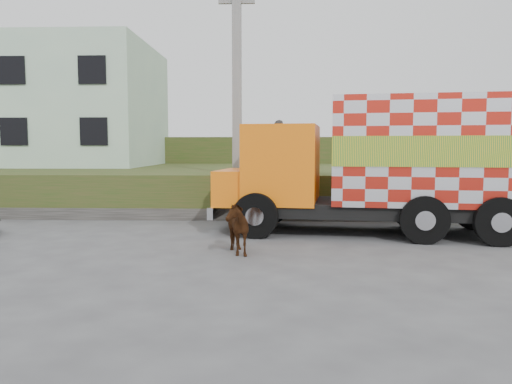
{
  "coord_description": "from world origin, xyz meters",
  "views": [
    {
      "loc": [
        0.29,
        -12.27,
        2.43
      ],
      "look_at": [
        -0.19,
        0.24,
        1.3
      ],
      "focal_mm": 35.0,
      "sensor_mm": 36.0,
      "label": 1
    }
  ],
  "objects_px": {
    "cargo_truck": "(385,165)",
    "pedestrian": "(278,146)",
    "cow": "(233,227)",
    "utility_pole": "(237,98)"
  },
  "relations": [
    {
      "from": "cargo_truck",
      "to": "pedestrian",
      "type": "bearing_deg",
      "value": 131.76
    },
    {
      "from": "cow",
      "to": "pedestrian",
      "type": "distance_m",
      "value": 7.4
    },
    {
      "from": "cow",
      "to": "pedestrian",
      "type": "xyz_separation_m",
      "value": [
        1.07,
        7.09,
        1.85
      ]
    },
    {
      "from": "utility_pole",
      "to": "pedestrian",
      "type": "bearing_deg",
      "value": 46.52
    },
    {
      "from": "utility_pole",
      "to": "cargo_truck",
      "type": "height_order",
      "value": "utility_pole"
    },
    {
      "from": "cargo_truck",
      "to": "pedestrian",
      "type": "distance_m",
      "value": 5.29
    },
    {
      "from": "utility_pole",
      "to": "cargo_truck",
      "type": "xyz_separation_m",
      "value": [
        4.33,
        -2.89,
        -2.14
      ]
    },
    {
      "from": "cargo_truck",
      "to": "cow",
      "type": "bearing_deg",
      "value": -137.82
    },
    {
      "from": "utility_pole",
      "to": "cow",
      "type": "bearing_deg",
      "value": -86.61
    },
    {
      "from": "pedestrian",
      "to": "cargo_truck",
      "type": "bearing_deg",
      "value": 123.64
    }
  ]
}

